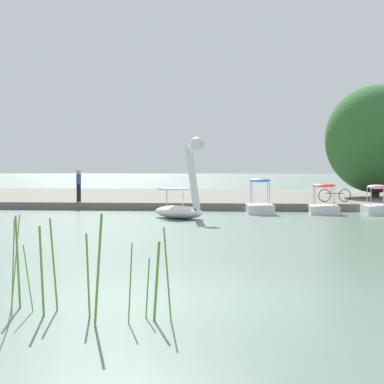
{
  "coord_description": "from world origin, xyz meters",
  "views": [
    {
      "loc": [
        0.98,
        -9.86,
        2.08
      ],
      "look_at": [
        -1.54,
        16.96,
        1.09
      ],
      "focal_mm": 57.24,
      "sensor_mm": 36.0,
      "label": 1
    }
  ],
  "objects_px": {
    "pedal_boat_blue": "(260,204)",
    "pedal_boat_pink": "(377,206)",
    "swan_boat": "(182,201)",
    "tree_willow_near_path": "(376,139)",
    "pedal_boat_red": "(324,205)",
    "bicycle_parked": "(335,195)",
    "person_on_path": "(79,184)"
  },
  "relations": [
    {
      "from": "swan_boat",
      "to": "pedal_boat_blue",
      "type": "distance_m",
      "value": 4.89
    },
    {
      "from": "bicycle_parked",
      "to": "tree_willow_near_path",
      "type": "bearing_deg",
      "value": 60.51
    },
    {
      "from": "pedal_boat_blue",
      "to": "bicycle_parked",
      "type": "bearing_deg",
      "value": 40.34
    },
    {
      "from": "tree_willow_near_path",
      "to": "pedal_boat_blue",
      "type": "bearing_deg",
      "value": -128.36
    },
    {
      "from": "pedal_boat_pink",
      "to": "bicycle_parked",
      "type": "distance_m",
      "value": 3.8
    },
    {
      "from": "bicycle_parked",
      "to": "pedal_boat_red",
      "type": "bearing_deg",
      "value": -106.44
    },
    {
      "from": "pedal_boat_red",
      "to": "bicycle_parked",
      "type": "bearing_deg",
      "value": 73.56
    },
    {
      "from": "pedal_boat_pink",
      "to": "person_on_path",
      "type": "xyz_separation_m",
      "value": [
        -14.95,
        2.8,
        0.94
      ]
    },
    {
      "from": "swan_boat",
      "to": "tree_willow_near_path",
      "type": "relative_size",
      "value": 0.41
    },
    {
      "from": "pedal_boat_red",
      "to": "pedal_boat_blue",
      "type": "bearing_deg",
      "value": -176.95
    },
    {
      "from": "pedal_boat_blue",
      "to": "pedal_boat_pink",
      "type": "height_order",
      "value": "pedal_boat_blue"
    },
    {
      "from": "pedal_boat_red",
      "to": "person_on_path",
      "type": "height_order",
      "value": "person_on_path"
    },
    {
      "from": "pedal_boat_pink",
      "to": "tree_willow_near_path",
      "type": "bearing_deg",
      "value": 79.09
    },
    {
      "from": "pedal_boat_red",
      "to": "person_on_path",
      "type": "relative_size",
      "value": 1.29
    },
    {
      "from": "pedal_boat_pink",
      "to": "tree_willow_near_path",
      "type": "xyz_separation_m",
      "value": [
        1.78,
        9.22,
        3.55
      ]
    },
    {
      "from": "swan_boat",
      "to": "bicycle_parked",
      "type": "height_order",
      "value": "swan_boat"
    },
    {
      "from": "pedal_boat_blue",
      "to": "pedal_boat_pink",
      "type": "bearing_deg",
      "value": -1.51
    },
    {
      "from": "pedal_boat_blue",
      "to": "pedal_boat_pink",
      "type": "distance_m",
      "value": 5.41
    },
    {
      "from": "tree_willow_near_path",
      "to": "person_on_path",
      "type": "bearing_deg",
      "value": -159.01
    },
    {
      "from": "swan_boat",
      "to": "pedal_boat_pink",
      "type": "height_order",
      "value": "swan_boat"
    },
    {
      "from": "swan_boat",
      "to": "tree_willow_near_path",
      "type": "distance_m",
      "value": 16.75
    },
    {
      "from": "pedal_boat_blue",
      "to": "pedal_boat_red",
      "type": "distance_m",
      "value": 3.01
    },
    {
      "from": "tree_willow_near_path",
      "to": "pedal_boat_red",
      "type": "bearing_deg",
      "value": -115.11
    },
    {
      "from": "pedal_boat_red",
      "to": "pedal_boat_pink",
      "type": "relative_size",
      "value": 1.1
    },
    {
      "from": "tree_willow_near_path",
      "to": "bicycle_parked",
      "type": "bearing_deg",
      "value": -119.49
    },
    {
      "from": "swan_boat",
      "to": "bicycle_parked",
      "type": "bearing_deg",
      "value": 43.45
    },
    {
      "from": "swan_boat",
      "to": "person_on_path",
      "type": "relative_size",
      "value": 1.97
    },
    {
      "from": "pedal_boat_red",
      "to": "bicycle_parked",
      "type": "height_order",
      "value": "pedal_boat_red"
    },
    {
      "from": "swan_boat",
      "to": "pedal_boat_red",
      "type": "height_order",
      "value": "swan_boat"
    },
    {
      "from": "pedal_boat_red",
      "to": "person_on_path",
      "type": "distance_m",
      "value": 12.83
    },
    {
      "from": "pedal_boat_blue",
      "to": "bicycle_parked",
      "type": "distance_m",
      "value": 5.19
    },
    {
      "from": "tree_willow_near_path",
      "to": "bicycle_parked",
      "type": "relative_size",
      "value": 4.83
    }
  ]
}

